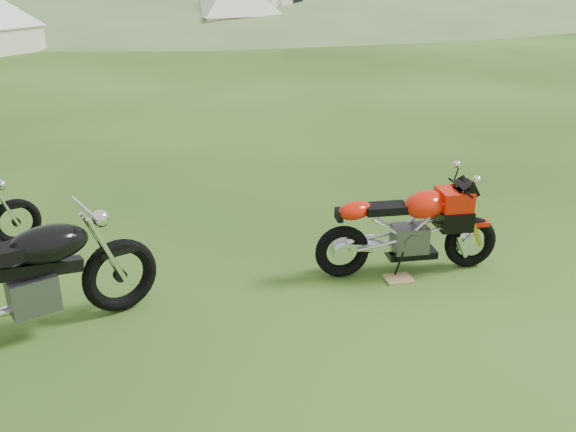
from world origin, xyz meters
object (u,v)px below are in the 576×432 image
vintage_moto_a (27,277)px  caravan (296,7)px  tent_right (233,3)px  plywood_board (398,279)px  sport_motorcycle (409,222)px

vintage_moto_a → caravan: caravan is taller
tent_right → caravan: (3.06, 0.22, -0.29)m
plywood_board → tent_right: bearing=66.5°
tent_right → caravan: bearing=14.0°
sport_motorcycle → plywood_board: sport_motorcycle is taller
tent_right → caravan: size_ratio=0.70×
plywood_board → caravan: 21.90m
plywood_board → sport_motorcycle: bearing=30.0°
sport_motorcycle → tent_right: (7.90, 18.48, 0.70)m
plywood_board → caravan: size_ratio=0.07×
tent_right → caravan: tent_right is taller
vintage_moto_a → tent_right: (11.41, 17.71, 0.67)m
tent_right → vintage_moto_a: bearing=-112.9°
sport_motorcycle → caravan: bearing=82.8°
sport_motorcycle → caravan: (10.97, 18.71, 0.41)m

